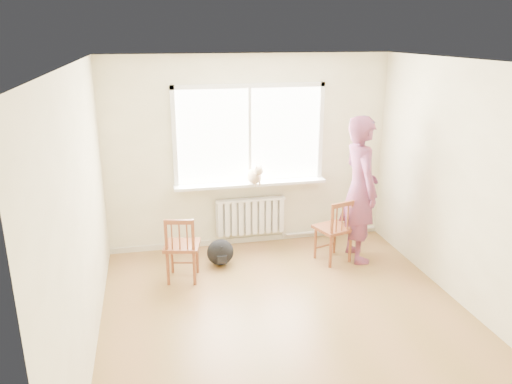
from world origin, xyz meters
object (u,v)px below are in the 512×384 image
chair_right (336,231)px  cat (255,175)px  backpack (220,252)px  chair_left (182,249)px  person (360,189)px

chair_right → cat: (-0.95, 0.70, 0.63)m
chair_right → backpack: size_ratio=2.47×
cat → backpack: cat is taller
chair_left → backpack: (0.52, 0.34, -0.25)m
chair_left → cat: bearing=-131.1°
cat → backpack: bearing=-154.0°
backpack → chair_left: bearing=-146.8°
person → backpack: (-1.86, 0.17, -0.80)m
cat → person: bearing=-40.5°
backpack → chair_right: bearing=-8.6°
cat → backpack: 1.16m
chair_left → chair_right: 2.05m
chair_left → backpack: chair_left is taller
chair_right → person: 0.64m
chair_right → person: size_ratio=0.45×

